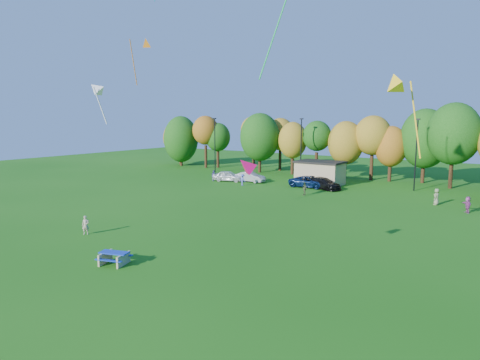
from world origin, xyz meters
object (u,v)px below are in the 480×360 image
Objects in this scene: picnic_table at (114,257)px; car_d at (323,183)px; car_b at (250,177)px; car_c at (309,182)px; kite_flyer at (86,225)px; car_a at (228,176)px.

car_d is at bearing 73.07° from picnic_table.
car_c is at bearing -88.85° from car_b.
kite_flyer is at bearing -173.42° from car_b.
kite_flyer is 30.34m from car_a.
kite_flyer is 0.34× the size of car_a.
car_c reaches higher than picnic_table.
car_d is at bearing -95.21° from car_c.
car_a is at bearing 96.32° from picnic_table.
kite_flyer reaches higher than car_c.
car_d is at bearing -90.01° from car_b.
picnic_table is at bearing -177.00° from car_c.
car_d reaches higher than car_c.
car_a reaches higher than car_b.
kite_flyer is 0.28× the size of car_c.
kite_flyer is at bearing 177.71° from car_a.
kite_flyer is (-7.48, 3.25, 0.29)m from picnic_table.
car_a is 1.01× the size of car_b.
car_a is 12.20m from car_c.
car_a is 0.88× the size of car_d.
car_c is (12.08, 1.67, -0.02)m from car_a.
car_c is (4.57, 31.07, -0.02)m from kite_flyer.
car_d is (2.07, -0.12, 0.00)m from car_c.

